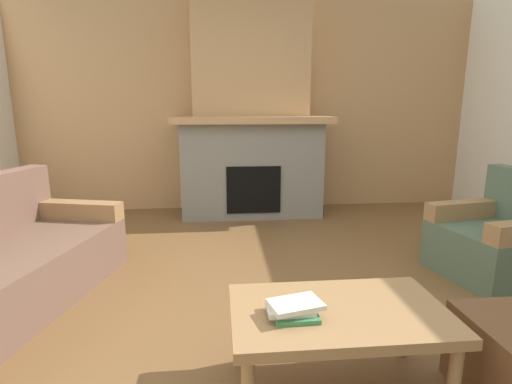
% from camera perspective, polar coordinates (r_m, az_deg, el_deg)
% --- Properties ---
extents(ground, '(9.00, 9.00, 0.00)m').
position_cam_1_polar(ground, '(2.69, 4.07, -17.66)').
color(ground, brown).
extents(wall_back_wood_panel, '(6.00, 0.12, 2.70)m').
position_cam_1_polar(wall_back_wood_panel, '(5.32, -1.10, 12.32)').
color(wall_back_wood_panel, tan).
rests_on(wall_back_wood_panel, ground).
extents(fireplace, '(1.90, 0.82, 2.70)m').
position_cam_1_polar(fireplace, '(4.95, -0.76, 10.17)').
color(fireplace, gray).
rests_on(fireplace, ground).
extents(armchair, '(0.88, 0.88, 0.85)m').
position_cam_1_polar(armchair, '(3.72, 31.72, -6.00)').
color(armchair, '#4C604C').
rests_on(armchair, ground).
extents(coffee_table, '(1.00, 0.60, 0.43)m').
position_cam_1_polar(coffee_table, '(1.96, 11.84, -17.58)').
color(coffee_table, '#997047').
rests_on(coffee_table, ground).
extents(book_stack_near_edge, '(0.26, 0.20, 0.07)m').
position_cam_1_polar(book_stack_near_edge, '(1.83, 5.47, -16.46)').
color(book_stack_near_edge, '#3D7F4C').
rests_on(book_stack_near_edge, coffee_table).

